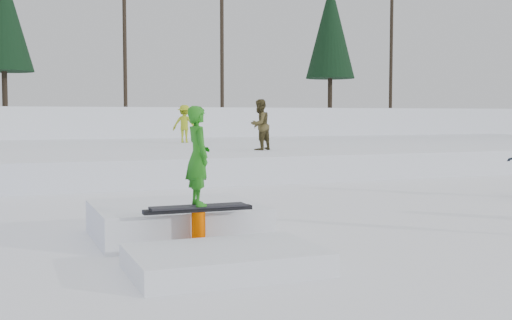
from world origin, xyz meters
name	(u,v)px	position (x,y,z in m)	size (l,w,h in m)	color
ground	(272,234)	(0.00, 0.00, 0.00)	(120.00, 120.00, 0.00)	white
snow_berm	(77,128)	(0.00, 30.00, 1.20)	(60.00, 14.00, 2.40)	white
snow_midrise	(115,155)	(0.00, 16.00, 0.40)	(50.00, 18.00, 0.80)	white
treeline	(184,24)	(6.18, 28.28, 7.45)	(40.24, 4.22, 10.50)	black
walker_olive	(260,125)	(3.94, 10.39, 1.66)	(0.84, 0.65, 1.72)	#433A1C
walker_ygreen	(185,124)	(3.14, 17.07, 1.61)	(1.05, 0.60, 1.62)	#9BAF1B
jib_rail_feature	(188,226)	(-1.54, -0.35, 0.30)	(2.60, 4.40, 2.11)	white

